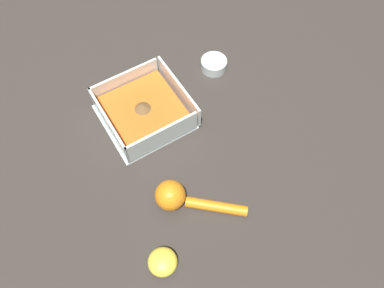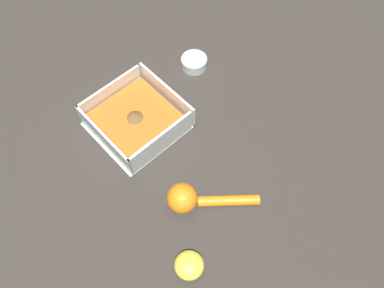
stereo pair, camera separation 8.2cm
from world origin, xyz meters
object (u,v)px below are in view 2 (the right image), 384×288
spice_bowl (194,63)px  lemon_squeezer (191,199)px  lemon_half (189,265)px  square_dish (137,120)px

spice_bowl → lemon_squeezer: 0.38m
lemon_squeezer → lemon_half: 0.13m
square_dish → lemon_half: (-0.32, 0.13, -0.01)m
square_dish → spice_bowl: square_dish is taller
square_dish → spice_bowl: 0.23m
square_dish → lemon_squeezer: square_dish is taller
lemon_squeezer → square_dish: bearing=-59.3°
spice_bowl → lemon_half: (-0.36, 0.36, 0.00)m
square_dish → lemon_squeezer: (-0.23, 0.04, 0.01)m
square_dish → lemon_half: bearing=157.2°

